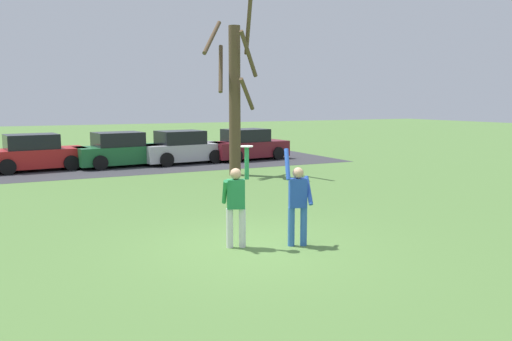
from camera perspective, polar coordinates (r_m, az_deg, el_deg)
The scene contains 10 objects.
ground_plane at distance 10.67m, azimuth -0.21°, elevation -8.52°, with size 120.00×120.00×0.00m, color #567F3D.
person_catcher at distance 10.39m, azimuth -2.27°, elevation -3.40°, with size 0.58×0.48×2.08m.
person_defender at distance 10.54m, azimuth 4.71°, elevation -3.27°, with size 0.63×0.57×2.04m.
frisbee_disc at distance 10.25m, azimuth -1.05°, elevation 2.73°, with size 0.26×0.26×0.02m, color white.
parked_car_red at distance 24.21m, azimuth -23.56°, elevation 1.73°, with size 4.29×2.41×1.59m.
parked_car_green at distance 24.44m, azimuth -14.94°, elevation 2.16°, with size 4.29×2.41×1.59m.
parked_car_silver at distance 25.07m, azimuth -8.24°, elevation 2.48°, with size 4.29×2.41×1.59m.
parked_car_maroon at distance 26.40m, azimuth -0.98°, elevation 2.82°, with size 4.29×2.41×1.59m.
parking_strip at distance 24.72m, azimuth -11.55°, elevation 0.64°, with size 18.82×6.40×0.01m, color #38383D.
bare_tree_tall at distance 20.67m, azimuth -2.41°, elevation 8.67°, with size 2.40×2.40×7.04m.
Camera 1 is at (-4.51, -9.19, 2.98)m, focal length 35.66 mm.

